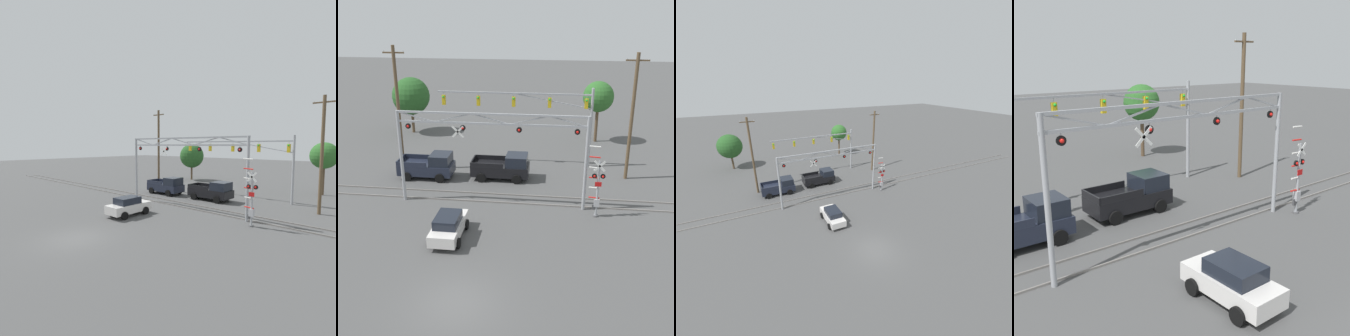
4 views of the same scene
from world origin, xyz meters
The scene contains 13 objects.
ground_plane centered at (0.00, 0.00, 0.00)m, with size 200.00×200.00×0.00m, color #4C4C4C.
rail_track_near centered at (0.00, 11.37, 0.05)m, with size 80.00×0.08×0.10m, color gray.
rail_track_far centered at (0.00, 12.81, 0.05)m, with size 80.00×0.08×0.10m, color gray.
crossing_gantry centered at (-0.01, 11.09, 4.83)m, with size 13.43×0.27×6.82m.
crossing_signal_mast centered at (7.38, 10.11, 2.01)m, with size 1.19×0.35×5.12m.
traffic_signal_span centered at (3.29, 19.85, 5.13)m, with size 13.70×0.39×7.10m.
pickup_truck_lead centered at (0.24, 16.12, 1.02)m, with size 4.77×2.36×2.14m.
pickup_truck_following centered at (-6.01, 15.58, 1.02)m, with size 4.52×2.36×2.14m.
sedan_waiting centered at (-1.90, 6.02, 0.82)m, with size 1.93×3.91×1.62m.
utility_pole_left centered at (-8.89, 17.08, 5.50)m, with size 1.80×0.28×10.69m.
utility_pole_right centered at (10.39, 17.41, 5.32)m, with size 1.80×0.28×10.33m.
background_tree_beyond_span centered at (-11.91, 28.59, 4.18)m, with size 4.16×4.16×6.28m.
background_tree_far_left_verge centered at (8.57, 27.69, 4.80)m, with size 3.19×3.19×6.43m.
Camera 1 is at (15.56, -8.34, 6.10)m, focal length 28.00 mm.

